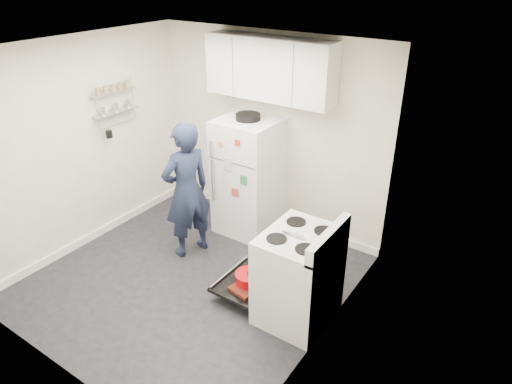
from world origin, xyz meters
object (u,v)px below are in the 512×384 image
Objects in this scene: electric_range at (297,277)px; person at (187,191)px; refrigerator at (248,176)px; open_oven_door at (248,280)px.

person reaches higher than electric_range.
electric_range is 1.76m from refrigerator.
person is at bearing 165.15° from open_oven_door.
refrigerator is at bearing 140.71° from electric_range.
open_oven_door is 1.48m from refrigerator.
person is at bearing 170.87° from electric_range.
open_oven_door is at bearing -55.28° from refrigerator.
refrigerator is at bearing 179.04° from person.
person reaches higher than open_oven_door.
open_oven_door is 0.42× the size of person.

